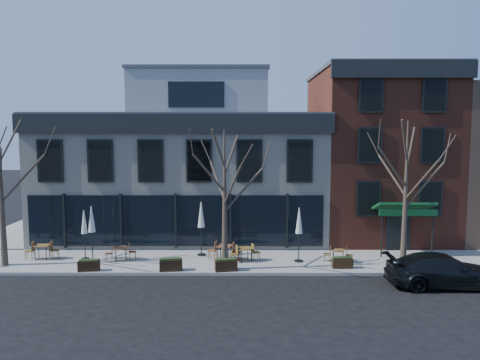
{
  "coord_description": "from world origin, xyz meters",
  "views": [
    {
      "loc": [
        3.85,
        -26.94,
        7.06
      ],
      "look_at": [
        3.75,
        2.0,
        4.08
      ],
      "focal_mm": 35.0,
      "sensor_mm": 36.0,
      "label": 1
    }
  ],
  "objects": [
    {
      "name": "umbrella_4",
      "position": [
        6.91,
        -2.49,
        2.21
      ],
      "size": [
        0.47,
        0.47,
        2.92
      ],
      "color": "black",
      "rests_on": "sidewalk_front"
    },
    {
      "name": "sidewalk_side",
      "position": [
        -11.25,
        6.0,
        0.07
      ],
      "size": [
        4.5,
        12.0,
        0.15
      ],
      "primitive_type": "cube",
      "color": "gray",
      "rests_on": "ground"
    },
    {
      "name": "cafe_set_0",
      "position": [
        -7.03,
        -2.03,
        0.64
      ],
      "size": [
        1.83,
        0.79,
        0.95
      ],
      "color": "brown",
      "rests_on": "sidewalk_front"
    },
    {
      "name": "planter_3",
      "position": [
        9.0,
        -3.64,
        0.43
      ],
      "size": [
        1.03,
        0.42,
        0.57
      ],
      "color": "black",
      "rests_on": "sidewalk_front"
    },
    {
      "name": "red_brick_building",
      "position": [
        13.0,
        4.98,
        5.64
      ],
      "size": [
        8.2,
        11.78,
        11.18
      ],
      "color": "brown",
      "rests_on": "ground"
    },
    {
      "name": "planter_2",
      "position": [
        3.07,
        -4.17,
        0.46
      ],
      "size": [
        1.17,
        0.62,
        0.62
      ],
      "color": "#311D10",
      "rests_on": "sidewalk_front"
    },
    {
      "name": "umbrella_2",
      "position": [
        1.59,
        -1.21,
        2.3
      ],
      "size": [
        0.49,
        0.49,
        3.04
      ],
      "color": "black",
      "rests_on": "sidewalk_front"
    },
    {
      "name": "sidewalk_front",
      "position": [
        3.25,
        -2.15,
        0.07
      ],
      "size": [
        33.5,
        4.7,
        0.15
      ],
      "primitive_type": "cube",
      "color": "gray",
      "rests_on": "ground"
    },
    {
      "name": "cafe_set_1",
      "position": [
        -2.68,
        -2.28,
        0.6
      ],
      "size": [
        1.7,
        0.86,
        0.87
      ],
      "color": "brown",
      "rests_on": "sidewalk_front"
    },
    {
      "name": "tree_mid",
      "position": [
        3.01,
        -3.9,
        3.79
      ],
      "size": [
        3.5,
        3.55,
        7.04
      ],
      "color": "#382B21",
      "rests_on": "sidewalk_front"
    },
    {
      "name": "umbrella_0",
      "position": [
        -4.69,
        -2.05,
        2.06
      ],
      "size": [
        0.43,
        0.43,
        2.71
      ],
      "color": "black",
      "rests_on": "sidewalk_front"
    },
    {
      "name": "umbrella_1",
      "position": [
        -4.17,
        -2.37,
        2.26
      ],
      "size": [
        0.48,
        0.48,
        2.99
      ],
      "color": "black",
      "rests_on": "sidewalk_front"
    },
    {
      "name": "corner_building",
      "position": [
        0.07,
        5.07,
        4.72
      ],
      "size": [
        18.39,
        10.39,
        11.1
      ],
      "color": "beige",
      "rests_on": "ground"
    },
    {
      "name": "tree_right",
      "position": [
        12.01,
        -3.9,
        4.02
      ],
      "size": [
        3.72,
        3.77,
        7.48
      ],
      "color": "#382B21",
      "rests_on": "sidewalk_front"
    },
    {
      "name": "cafe_set_5",
      "position": [
        9.0,
        -2.58,
        0.57
      ],
      "size": [
        1.59,
        0.74,
        0.82
      ],
      "color": "brown",
      "rests_on": "sidewalk_front"
    },
    {
      "name": "tree_corner",
      "position": [
        -8.49,
        -3.2,
        4.25
      ],
      "size": [
        3.93,
        3.98,
        7.92
      ],
      "color": "#382B21",
      "rests_on": "sidewalk_front"
    },
    {
      "name": "planter_0",
      "position": [
        -3.78,
        -4.2,
        0.44
      ],
      "size": [
        1.07,
        0.52,
        0.58
      ],
      "color": "black",
      "rests_on": "sidewalk_front"
    },
    {
      "name": "parked_sedan",
      "position": [
        13.08,
        -6.09,
        0.75
      ],
      "size": [
        5.19,
        2.13,
        1.5
      ],
      "primitive_type": "imported",
      "rotation": [
        0.0,
        0.0,
        1.57
      ],
      "color": "black",
      "rests_on": "ground"
    },
    {
      "name": "planter_1",
      "position": [
        0.3,
        -4.13,
        0.47
      ],
      "size": [
        1.2,
        0.64,
        0.63
      ],
      "color": "black",
      "rests_on": "sidewalk_front"
    },
    {
      "name": "cafe_set_4",
      "position": [
        4.03,
        -2.4,
        0.61
      ],
      "size": [
        1.74,
        0.98,
        0.89
      ],
      "color": "brown",
      "rests_on": "sidewalk_front"
    },
    {
      "name": "cafe_set_3",
      "position": [
        2.92,
        -2.14,
        0.65
      ],
      "size": [
        1.88,
        0.88,
        0.97
      ],
      "color": "brown",
      "rests_on": "sidewalk_front"
    },
    {
      "name": "ground",
      "position": [
        0.0,
        0.0,
        0.0
      ],
      "size": [
        120.0,
        120.0,
        0.0
      ],
      "primitive_type": "plane",
      "color": "black",
      "rests_on": "ground"
    }
  ]
}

